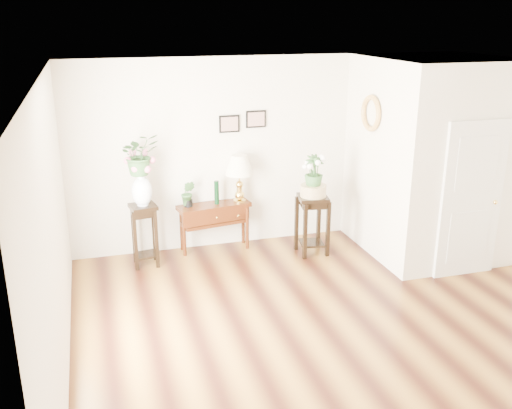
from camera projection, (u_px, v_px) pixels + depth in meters
name	position (u px, v px, depth m)	size (l,w,h in m)	color
floor	(345.00, 324.00, 6.48)	(6.00, 5.50, 0.02)	brown
ceiling	(359.00, 73.00, 5.59)	(6.00, 5.50, 0.02)	white
wall_back	(272.00, 151.00, 8.53)	(6.00, 0.02, 2.80)	silver
wall_left	(53.00, 238.00, 5.23)	(0.02, 5.50, 2.80)	silver
partition	(431.00, 157.00, 8.22)	(1.80, 1.95, 2.80)	silver
door	(471.00, 200.00, 7.42)	(0.90, 0.05, 2.10)	silver
art_print_left	(229.00, 124.00, 8.20)	(0.30, 0.02, 0.25)	black
art_print_right	(256.00, 119.00, 8.29)	(0.30, 0.02, 0.25)	black
wall_ornament	(371.00, 113.00, 7.87)	(0.51, 0.51, 0.07)	tan
console_table	(214.00, 227.00, 8.45)	(1.07, 0.36, 0.71)	#3E1709
table_lamp	(239.00, 179.00, 8.33)	(0.41, 0.41, 0.72)	#D8B651
green_vase	(217.00, 193.00, 8.29)	(0.07, 0.07, 0.35)	black
potted_plant	(188.00, 194.00, 8.18)	(0.20, 0.16, 0.37)	#2D5828
plant_stand_a	(145.00, 235.00, 7.89)	(0.34, 0.34, 0.88)	black
porcelain_vase	(142.00, 189.00, 7.68)	(0.28, 0.28, 0.48)	white
lily_arrangement	(140.00, 156.00, 7.54)	(0.50, 0.44, 0.56)	#2D5828
plant_stand_b	(312.00, 225.00, 8.29)	(0.41, 0.41, 0.88)	black
ceramic_bowl	(313.00, 191.00, 8.13)	(0.37, 0.37, 0.17)	#C8BB85
narcissus	(314.00, 172.00, 8.04)	(0.27, 0.27, 0.48)	#2D5828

